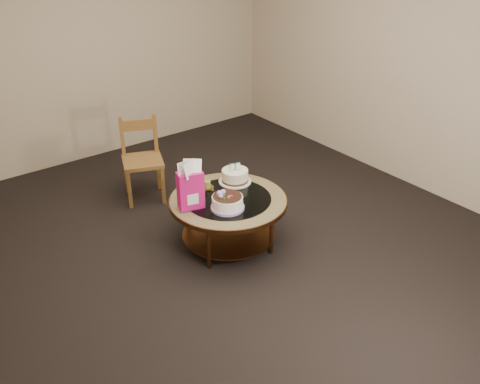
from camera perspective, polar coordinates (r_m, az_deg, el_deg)
ground at (r=4.81m, az=-1.22°, el=-5.43°), size 5.00×5.00×0.00m
room_walls at (r=4.15m, az=-1.44°, el=12.54°), size 4.52×5.02×2.61m
coffee_table at (r=4.61m, az=-1.27°, el=-1.52°), size 1.02×1.02×0.46m
decorated_cake at (r=4.39m, az=-1.37°, el=-1.17°), size 0.28×0.28×0.16m
cream_cake at (r=4.80m, az=-0.54°, el=1.70°), size 0.29×0.29×0.19m
gift_bag at (r=4.35m, az=-5.32°, el=0.72°), size 0.23×0.19×0.42m
pillar_candle at (r=4.71m, az=-3.49°, el=0.64°), size 0.12×0.12×0.08m
dining_chair at (r=5.44m, az=-10.40°, el=3.51°), size 0.50×0.50×0.84m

